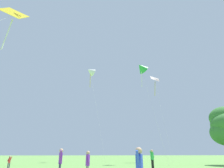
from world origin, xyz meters
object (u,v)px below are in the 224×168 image
(kite_black_large, at_px, (155,83))
(kite_white_distant, at_px, (91,71))
(person_far_back, at_px, (140,168))
(kite_green_small, at_px, (141,68))
(person_in_red_shirt, at_px, (152,158))
(kite_yellow_diamond, at_px, (10,20))
(person_in_blue_jacket, at_px, (60,161))
(person_near_tree, at_px, (88,163))
(person_child_small, at_px, (9,161))

(kite_black_large, xyz_separation_m, kite_white_distant, (-13.86, 3.32, 3.34))
(kite_white_distant, bearing_deg, person_far_back, -88.50)
(person_far_back, bearing_deg, kite_green_small, 71.06)
(kite_green_small, relative_size, person_in_red_shirt, 9.46)
(kite_yellow_diamond, bearing_deg, kite_black_large, 50.58)
(kite_yellow_diamond, relative_size, person_in_blue_jacket, 6.67)
(kite_green_small, bearing_deg, person_far_back, -108.94)
(kite_black_large, xyz_separation_m, kite_green_small, (-5.02, -6.57, 0.25))
(person_near_tree, relative_size, person_in_red_shirt, 0.88)
(person_far_back, relative_size, person_in_red_shirt, 0.90)
(kite_black_large, relative_size, person_in_blue_jacket, 10.10)
(kite_green_small, relative_size, person_near_tree, 10.77)
(person_far_back, xyz_separation_m, person_in_blue_jacket, (-3.14, 6.25, 0.06))
(person_near_tree, distance_m, person_in_blue_jacket, 1.88)
(kite_yellow_diamond, relative_size, person_in_red_shirt, 6.42)
(kite_green_small, relative_size, person_far_back, 10.46)
(kite_white_distant, bearing_deg, person_in_red_shirt, -75.50)
(person_far_back, bearing_deg, person_child_small, 121.75)
(person_in_red_shirt, bearing_deg, kite_yellow_diamond, -151.23)
(kite_black_large, bearing_deg, person_child_small, -143.45)
(kite_white_distant, distance_m, person_near_tree, 33.20)
(person_near_tree, bearing_deg, kite_yellow_diamond, -178.33)
(kite_black_large, xyz_separation_m, person_near_tree, (-14.51, -24.48, -14.80))
(kite_white_distant, bearing_deg, kite_yellow_diamond, -102.89)
(kite_white_distant, height_order, kite_yellow_diamond, kite_white_distant)
(kite_black_large, distance_m, person_in_blue_jacket, 32.11)
(person_far_back, bearing_deg, person_near_tree, 105.92)
(kite_yellow_diamond, bearing_deg, person_far_back, -35.32)
(kite_green_small, distance_m, kite_white_distant, 13.62)
(kite_white_distant, xyz_separation_m, person_far_back, (0.87, -33.12, -18.12))
(kite_black_large, xyz_separation_m, person_in_red_shirt, (-8.32, -18.09, -14.67))
(kite_white_distant, relative_size, person_in_blue_jacket, 11.60)
(kite_green_small, height_order, person_far_back, kite_green_small)
(kite_yellow_diamond, bearing_deg, kite_white_distant, 77.11)
(kite_yellow_diamond, bearing_deg, person_in_blue_jacket, 14.97)
(person_in_red_shirt, xyz_separation_m, person_in_blue_jacket, (-7.82, -5.45, -0.04))
(person_far_back, height_order, person_in_blue_jacket, person_in_blue_jacket)
(person_near_tree, bearing_deg, person_in_blue_jacket, 150.14)
(person_near_tree, xyz_separation_m, person_child_small, (-7.04, 8.51, -0.20))
(person_near_tree, height_order, person_in_blue_jacket, person_in_blue_jacket)
(kite_green_small, xyz_separation_m, kite_white_distant, (-8.84, 9.89, 3.09))
(kite_black_large, distance_m, kite_white_distant, 14.64)
(person_child_small, bearing_deg, person_in_blue_jacket, -54.45)
(kite_white_distant, bearing_deg, person_near_tree, -91.34)
(kite_yellow_diamond, xyz_separation_m, person_in_red_shirt, (11.94, 6.55, -9.05))
(kite_white_distant, relative_size, person_far_back, 12.32)
(kite_black_large, xyz_separation_m, person_far_back, (-12.99, -29.79, -14.77))
(kite_green_small, height_order, kite_yellow_diamond, kite_green_small)
(kite_green_small, distance_m, person_in_blue_jacket, 25.21)
(person_child_small, bearing_deg, kite_white_distant, 68.28)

